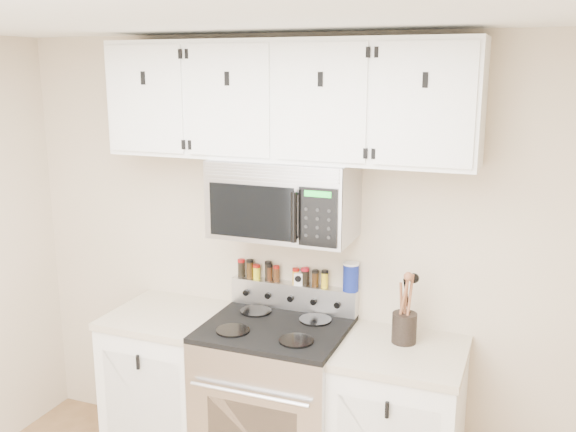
{
  "coord_description": "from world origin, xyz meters",
  "views": [
    {
      "loc": [
        1.25,
        -1.58,
        2.31
      ],
      "look_at": [
        0.07,
        1.45,
        1.56
      ],
      "focal_mm": 40.0,
      "sensor_mm": 36.0,
      "label": 1
    }
  ],
  "objects_px": {
    "microwave": "(284,199)",
    "utensil_crock": "(404,325)",
    "range": "(276,403)",
    "salt_canister": "(351,277)"
  },
  "relations": [
    {
      "from": "range",
      "to": "microwave",
      "type": "relative_size",
      "value": 1.45
    },
    {
      "from": "microwave",
      "to": "salt_canister",
      "type": "distance_m",
      "value": 0.58
    },
    {
      "from": "range",
      "to": "salt_canister",
      "type": "distance_m",
      "value": 0.82
    },
    {
      "from": "range",
      "to": "salt_canister",
      "type": "xyz_separation_m",
      "value": [
        0.34,
        0.28,
        0.7
      ]
    },
    {
      "from": "range",
      "to": "microwave",
      "type": "bearing_deg",
      "value": 89.77
    },
    {
      "from": "salt_canister",
      "to": "microwave",
      "type": "bearing_deg",
      "value": -155.39
    },
    {
      "from": "microwave",
      "to": "salt_canister",
      "type": "bearing_deg",
      "value": 24.61
    },
    {
      "from": "microwave",
      "to": "utensil_crock",
      "type": "height_order",
      "value": "microwave"
    },
    {
      "from": "microwave",
      "to": "utensil_crock",
      "type": "xyz_separation_m",
      "value": [
        0.68,
        -0.02,
        -0.62
      ]
    },
    {
      "from": "microwave",
      "to": "utensil_crock",
      "type": "distance_m",
      "value": 0.92
    }
  ]
}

